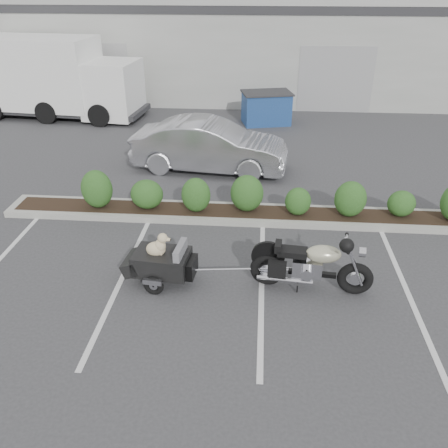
# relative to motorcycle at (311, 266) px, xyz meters

# --- Properties ---
(ground) EXTENTS (90.00, 90.00, 0.00)m
(ground) POSITION_rel_motorcycle_xyz_m (-2.08, 0.61, -0.52)
(ground) COLOR #38383A
(ground) RESTS_ON ground
(planter_kerb) EXTENTS (12.00, 1.00, 0.15)m
(planter_kerb) POSITION_rel_motorcycle_xyz_m (-1.08, 2.81, -0.44)
(planter_kerb) COLOR #9E9E93
(planter_kerb) RESTS_ON ground
(building) EXTENTS (26.00, 10.00, 4.00)m
(building) POSITION_rel_motorcycle_xyz_m (-2.08, 17.61, 1.48)
(building) COLOR #9EA099
(building) RESTS_ON ground
(motorcycle) EXTENTS (2.26, 0.80, 1.30)m
(motorcycle) POSITION_rel_motorcycle_xyz_m (0.00, 0.00, 0.00)
(motorcycle) COLOR black
(motorcycle) RESTS_ON ground
(pet_trailer) EXTENTS (1.81, 1.02, 1.07)m
(pet_trailer) POSITION_rel_motorcycle_xyz_m (-2.78, 0.02, -0.06)
(pet_trailer) COLOR black
(pet_trailer) RESTS_ON ground
(sedan) EXTENTS (4.62, 2.05, 1.47)m
(sedan) POSITION_rel_motorcycle_xyz_m (-2.48, 5.78, 0.22)
(sedan) COLOR #B9B9C1
(sedan) RESTS_ON ground
(dumpster) EXTENTS (2.06, 1.63, 1.20)m
(dumpster) POSITION_rel_motorcycle_xyz_m (-0.85, 10.71, 0.09)
(dumpster) COLOR navy
(dumpster) RESTS_ON ground
(delivery_truck) EXTENTS (6.75, 2.86, 3.00)m
(delivery_truck) POSITION_rel_motorcycle_xyz_m (-8.96, 11.02, 0.92)
(delivery_truck) COLOR white
(delivery_truck) RESTS_ON ground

